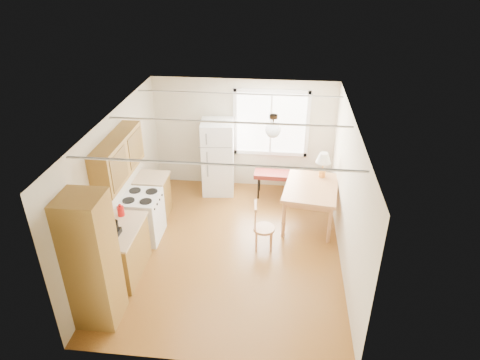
# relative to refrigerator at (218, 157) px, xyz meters

# --- Properties ---
(room_shell) EXTENTS (4.60, 5.60, 2.62)m
(room_shell) POSITION_rel_refrigerator_xyz_m (0.53, -2.12, 0.41)
(room_shell) COLOR brown
(room_shell) RESTS_ON ground
(kitchen_run) EXTENTS (0.65, 3.40, 2.20)m
(kitchen_run) POSITION_rel_refrigerator_xyz_m (-1.18, -2.75, 0.01)
(kitchen_run) COLOR brown
(kitchen_run) RESTS_ON ground
(window_unit) EXTENTS (1.64, 0.05, 1.51)m
(window_unit) POSITION_rel_refrigerator_xyz_m (1.13, 0.35, 0.71)
(window_unit) COLOR white
(window_unit) RESTS_ON room_shell
(pendant_light) EXTENTS (0.26, 0.26, 0.40)m
(pendant_light) POSITION_rel_refrigerator_xyz_m (1.23, -1.72, 1.40)
(pendant_light) COLOR #312416
(pendant_light) RESTS_ON room_shell
(refrigerator) EXTENTS (0.75, 0.75, 1.67)m
(refrigerator) POSITION_rel_refrigerator_xyz_m (0.00, 0.00, 0.00)
(refrigerator) COLOR white
(refrigerator) RESTS_ON ground
(bench) EXTENTS (1.29, 0.50, 0.59)m
(bench) POSITION_rel_refrigerator_xyz_m (1.46, -0.08, -0.31)
(bench) COLOR maroon
(bench) RESTS_ON ground
(dining_table) EXTENTS (1.17, 1.45, 0.83)m
(dining_table) POSITION_rel_refrigerator_xyz_m (2.00, -1.09, -0.11)
(dining_table) COLOR #AB7041
(dining_table) RESTS_ON ground
(chair) EXTENTS (0.41, 0.40, 0.90)m
(chair) POSITION_rel_refrigerator_xyz_m (1.06, -2.01, -0.32)
(chair) COLOR #AB7041
(chair) RESTS_ON ground
(table_lamp) EXTENTS (0.30, 0.30, 0.52)m
(table_lamp) POSITION_rel_refrigerator_xyz_m (2.23, -0.66, 0.38)
(table_lamp) COLOR gold
(table_lamp) RESTS_ON dining_table
(coffee_maker) EXTENTS (0.21, 0.26, 0.39)m
(coffee_maker) POSITION_rel_refrigerator_xyz_m (-1.19, -3.15, 0.21)
(coffee_maker) COLOR black
(coffee_maker) RESTS_ON kitchen_run
(kettle) EXTENTS (0.12, 0.12, 0.23)m
(kettle) POSITION_rel_refrigerator_xyz_m (-1.26, -2.57, 0.16)
(kettle) COLOR red
(kettle) RESTS_ON kitchen_run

